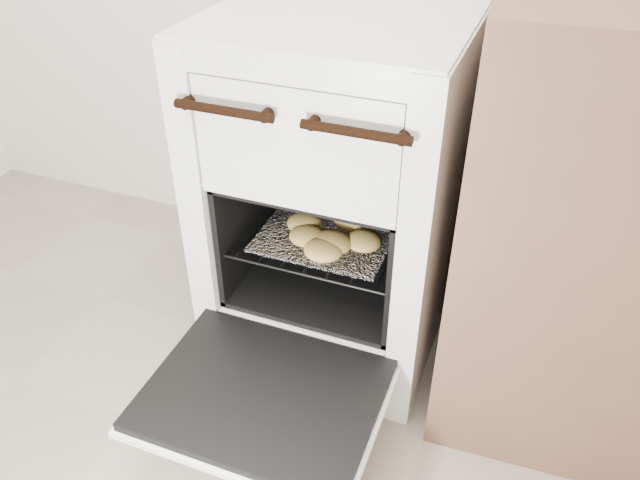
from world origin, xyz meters
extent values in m
cube|color=silver|center=(0.01, 1.21, 0.42)|extent=(0.55, 0.59, 0.84)
cylinder|color=black|center=(-0.12, 0.90, 0.73)|extent=(0.20, 0.02, 0.02)
cylinder|color=black|center=(0.14, 0.90, 0.73)|extent=(0.20, 0.02, 0.02)
cube|color=black|center=(0.01, 0.73, 0.19)|extent=(0.48, 0.37, 0.02)
cube|color=silver|center=(0.01, 0.73, 0.17)|extent=(0.49, 0.38, 0.01)
cylinder|color=black|center=(-0.19, 1.13, 0.35)|extent=(0.01, 0.38, 0.01)
cylinder|color=black|center=(0.21, 1.13, 0.35)|extent=(0.01, 0.38, 0.01)
cylinder|color=black|center=(0.01, 0.95, 0.35)|extent=(0.39, 0.01, 0.01)
cylinder|color=black|center=(0.01, 1.32, 0.35)|extent=(0.39, 0.01, 0.01)
cylinder|color=black|center=(-0.15, 1.13, 0.35)|extent=(0.01, 0.37, 0.01)
cylinder|color=black|center=(-0.10, 1.13, 0.35)|extent=(0.01, 0.37, 0.01)
cylinder|color=black|center=(-0.04, 1.13, 0.35)|extent=(0.01, 0.37, 0.01)
cylinder|color=black|center=(0.01, 1.13, 0.35)|extent=(0.01, 0.37, 0.01)
cylinder|color=black|center=(0.07, 1.13, 0.35)|extent=(0.01, 0.37, 0.01)
cylinder|color=black|center=(0.12, 1.13, 0.35)|extent=(0.01, 0.37, 0.01)
cylinder|color=black|center=(0.18, 1.13, 0.35)|extent=(0.01, 0.37, 0.01)
cube|color=white|center=(0.01, 1.12, 0.35)|extent=(0.31, 0.27, 0.01)
ellipsoid|color=#D6B055|center=(0.11, 1.08, 0.37)|extent=(0.10, 0.10, 0.04)
ellipsoid|color=#D6B055|center=(-0.04, 1.10, 0.37)|extent=(0.09, 0.09, 0.04)
ellipsoid|color=#D6B055|center=(-0.02, 1.06, 0.37)|extent=(0.11, 0.11, 0.04)
ellipsoid|color=#D6B055|center=(0.08, 1.16, 0.37)|extent=(0.11, 0.11, 0.04)
ellipsoid|color=#D6B055|center=(0.05, 1.05, 0.38)|extent=(0.13, 0.13, 0.04)
ellipsoid|color=#D6B055|center=(0.04, 1.02, 0.37)|extent=(0.13, 0.13, 0.04)
ellipsoid|color=#D6B055|center=(0.06, 1.15, 0.37)|extent=(0.11, 0.11, 0.04)
camera|label=1|loc=(0.44, -0.04, 1.20)|focal=35.00mm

